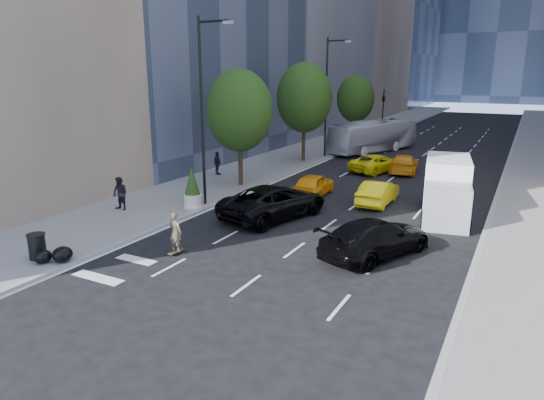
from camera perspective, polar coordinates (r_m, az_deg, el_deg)
The scene contains 23 objects.
ground at distance 21.22m, azimuth 0.21°, elevation -5.47°, with size 160.00×160.00×0.00m, color black.
sidewalk_left at distance 51.51m, azimuth 6.95°, elevation 6.62°, with size 6.00×120.00×0.15m, color slate.
sidewalk_right at distance 48.17m, azimuth 28.57°, elevation 4.35°, with size 4.00×120.00×0.15m, color slate.
lamp_near at distance 26.68m, azimuth -7.98°, elevation 11.38°, with size 2.13×0.22×10.00m.
lamp_far at distance 42.59m, azimuth 6.64°, elevation 12.68°, with size 2.13×0.22×10.00m.
tree_near at distance 31.38m, azimuth -3.83°, elevation 10.45°, with size 4.20×4.20×7.46m.
tree_mid at distance 40.19m, azimuth 3.82°, elevation 11.91°, with size 4.50×4.50×7.99m.
tree_far at distance 52.34m, azimuth 9.79°, elevation 11.65°, with size 3.90×3.90×6.92m.
traffic_signal at distance 59.78m, azimuth 12.99°, elevation 11.49°, with size 2.48×0.53×5.20m.
skateboarder at distance 20.51m, azimuth -11.28°, elevation -3.99°, with size 0.62×0.41×1.69m, color brown.
black_sedan_lincoln at distance 25.08m, azimuth 0.25°, elevation -0.18°, with size 2.86×6.20×1.72m, color black.
black_sedan_mercedes at distance 20.38m, azimuth 12.09°, elevation -4.34°, with size 2.20×5.41×1.57m, color black.
taxi_a at distance 29.66m, azimuth 4.90°, elevation 1.81°, with size 1.65×4.10×1.40m, color #FF9E0D.
taxi_b at distance 28.38m, azimuth 12.37°, elevation 0.88°, with size 1.45×4.14×1.37m, color yellow.
taxi_c at distance 37.56m, azimuth 12.25°, elevation 4.26°, with size 2.24×4.85×1.35m, color yellow.
taxi_d at distance 37.82m, azimuth 15.24°, elevation 4.15°, with size 1.90×4.67×1.36m, color orange.
city_bus at distance 47.03m, azimuth 11.84°, elevation 7.35°, with size 2.48×10.58×2.95m, color silver.
box_truck at distance 26.90m, azimuth 19.87°, elevation 1.36°, with size 3.20×6.45×2.95m.
pedestrian_a at distance 27.16m, azimuth -17.43°, elevation 0.72°, with size 0.88×0.68×1.81m, color black.
pedestrian_b at distance 35.22m, azimuth -6.44°, elevation 4.33°, with size 0.98×0.41×1.67m, color black.
trash_can at distance 21.45m, azimuth -25.91°, elevation -4.98°, with size 0.66×0.66×0.99m, color black.
planter_shrub at distance 26.72m, azimuth -9.36°, elevation 1.37°, with size 0.95×0.95×2.27m.
garbage_bags at distance 20.82m, azimuth -24.21°, elevation -5.94°, with size 1.25×1.21×0.62m.
Camera 1 is at (9.25, -17.61, 7.38)m, focal length 32.00 mm.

